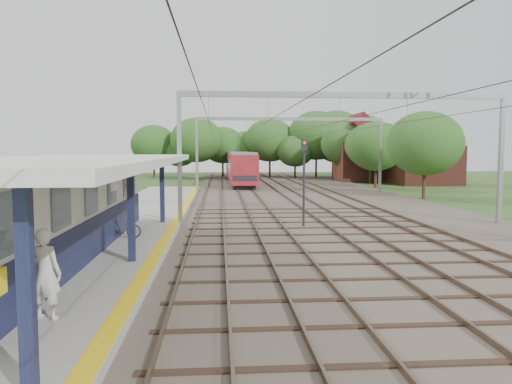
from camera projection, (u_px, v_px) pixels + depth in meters
name	position (u px, v px, depth m)	size (l,w,h in m)	color
ground	(355.00, 332.00, 11.07)	(160.00, 160.00, 0.00)	#2D4C1E
ballast_bed	(304.00, 198.00, 41.17)	(18.00, 90.00, 0.10)	#473D33
platform	(127.00, 229.00, 24.42)	(5.00, 52.00, 0.35)	gray
yellow_stripe	(174.00, 225.00, 24.57)	(0.45, 52.00, 0.01)	yellow
station_building	(49.00, 208.00, 17.20)	(3.41, 18.00, 3.40)	beige
canopy	(72.00, 162.00, 16.15)	(6.40, 20.00, 3.44)	#111535
rail_tracks	(274.00, 197.00, 40.98)	(11.80, 88.00, 0.15)	brown
catenary_system	(307.00, 129.00, 35.98)	(17.22, 88.00, 7.00)	gray
tree_band	(269.00, 143.00, 67.70)	(31.72, 30.88, 8.82)	#382619
house_near	(425.00, 159.00, 58.07)	(7.00, 6.12, 7.89)	brown
house_far	(368.00, 156.00, 63.65)	(8.00, 6.12, 8.66)	brown
person	(45.00, 273.00, 10.81)	(0.74, 0.48, 2.02)	beige
bicycle	(122.00, 228.00, 20.53)	(0.44, 1.54, 0.93)	black
train	(238.00, 165.00, 65.49)	(2.79, 34.76, 3.68)	black
signal_post	(304.00, 172.00, 25.58)	(0.32, 0.27, 4.53)	black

